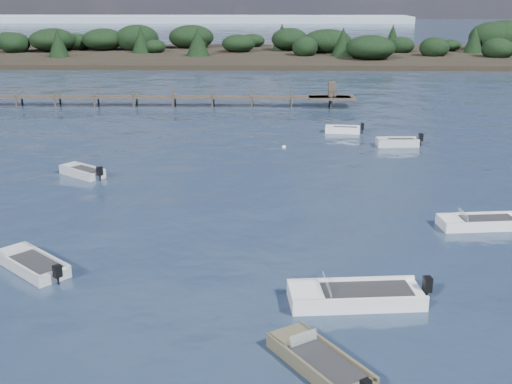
{
  "coord_description": "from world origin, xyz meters",
  "views": [
    {
      "loc": [
        -2.78,
        -21.48,
        12.28
      ],
      "look_at": [
        -3.52,
        14.0,
        1.0
      ],
      "focal_mm": 45.0,
      "sensor_mm": 36.0,
      "label": 1
    }
  ],
  "objects_px": {
    "dinghy_mid_grey": "(32,266)",
    "tender_far_grey_b": "(397,144)",
    "tender_far_white": "(343,131)",
    "dinghy_near_olive": "(319,364)",
    "tender_far_grey": "(82,173)",
    "dinghy_mid_white_a": "(355,298)",
    "dinghy_mid_white_b": "(480,224)",
    "jetty": "(96,97)"
  },
  "relations": [
    {
      "from": "tender_far_grey_b",
      "to": "dinghy_mid_white_b",
      "type": "height_order",
      "value": "tender_far_grey_b"
    },
    {
      "from": "tender_far_grey",
      "to": "dinghy_mid_white_b",
      "type": "height_order",
      "value": "tender_far_grey"
    },
    {
      "from": "tender_far_grey",
      "to": "tender_far_white",
      "type": "relative_size",
      "value": 1.01
    },
    {
      "from": "dinghy_near_olive",
      "to": "dinghy_mid_grey",
      "type": "distance_m",
      "value": 14.77
    },
    {
      "from": "tender_far_grey_b",
      "to": "jetty",
      "type": "bearing_deg",
      "value": 148.41
    },
    {
      "from": "dinghy_near_olive",
      "to": "tender_far_grey",
      "type": "relative_size",
      "value": 1.25
    },
    {
      "from": "dinghy_mid_white_b",
      "to": "dinghy_mid_white_a",
      "type": "xyz_separation_m",
      "value": [
        -7.83,
        -8.89,
        0.02
      ]
    },
    {
      "from": "dinghy_mid_white_b",
      "to": "dinghy_mid_white_a",
      "type": "height_order",
      "value": "dinghy_mid_white_a"
    },
    {
      "from": "dinghy_mid_white_b",
      "to": "tender_far_grey",
      "type": "bearing_deg",
      "value": 158.71
    },
    {
      "from": "dinghy_mid_white_b",
      "to": "dinghy_mid_grey",
      "type": "relative_size",
      "value": 1.16
    },
    {
      "from": "tender_far_grey_b",
      "to": "tender_far_white",
      "type": "bearing_deg",
      "value": 128.55
    },
    {
      "from": "tender_far_grey",
      "to": "dinghy_mid_grey",
      "type": "bearing_deg",
      "value": -82.64
    },
    {
      "from": "tender_far_white",
      "to": "dinghy_mid_white_a",
      "type": "height_order",
      "value": "dinghy_mid_white_a"
    },
    {
      "from": "dinghy_mid_white_b",
      "to": "dinghy_near_olive",
      "type": "bearing_deg",
      "value": -125.2
    },
    {
      "from": "dinghy_near_olive",
      "to": "tender_far_grey",
      "type": "xyz_separation_m",
      "value": [
        -14.56,
        23.12,
        0.03
      ]
    },
    {
      "from": "dinghy_near_olive",
      "to": "dinghy_mid_white_a",
      "type": "distance_m",
      "value": 5.12
    },
    {
      "from": "dinghy_near_olive",
      "to": "tender_far_grey_b",
      "type": "bearing_deg",
      "value": 74.88
    },
    {
      "from": "tender_far_grey",
      "to": "dinghy_mid_white_b",
      "type": "distance_m",
      "value": 25.99
    },
    {
      "from": "dinghy_mid_grey",
      "to": "tender_far_white",
      "type": "bearing_deg",
      "value": 59.54
    },
    {
      "from": "tender_far_white",
      "to": "dinghy_mid_white_a",
      "type": "relative_size",
      "value": 0.58
    },
    {
      "from": "dinghy_mid_grey",
      "to": "tender_far_white",
      "type": "xyz_separation_m",
      "value": [
        17.39,
        29.57,
        0.01
      ]
    },
    {
      "from": "tender_far_grey_b",
      "to": "dinghy_near_olive",
      "type": "bearing_deg",
      "value": -105.12
    },
    {
      "from": "tender_far_white",
      "to": "jetty",
      "type": "xyz_separation_m",
      "value": [
        -25.52,
        13.18,
        0.82
      ]
    },
    {
      "from": "dinghy_mid_white_b",
      "to": "dinghy_mid_grey",
      "type": "height_order",
      "value": "dinghy_mid_white_b"
    },
    {
      "from": "dinghy_mid_grey",
      "to": "tender_far_grey_b",
      "type": "bearing_deg",
      "value": 49.12
    },
    {
      "from": "dinghy_mid_white_a",
      "to": "dinghy_mid_white_b",
      "type": "bearing_deg",
      "value": 48.62
    },
    {
      "from": "dinghy_mid_white_a",
      "to": "dinghy_near_olive",
      "type": "bearing_deg",
      "value": -110.79
    },
    {
      "from": "tender_far_grey_b",
      "to": "jetty",
      "type": "height_order",
      "value": "jetty"
    },
    {
      "from": "dinghy_mid_white_a",
      "to": "tender_far_grey",
      "type": "bearing_deg",
      "value": 131.78
    },
    {
      "from": "tender_far_white",
      "to": "dinghy_near_olive",
      "type": "bearing_deg",
      "value": -97.35
    },
    {
      "from": "dinghy_mid_white_b",
      "to": "dinghy_mid_white_a",
      "type": "relative_size",
      "value": 0.81
    },
    {
      "from": "jetty",
      "to": "tender_far_grey",
      "type": "bearing_deg",
      "value": -77.36
    },
    {
      "from": "jetty",
      "to": "dinghy_mid_white_b",
      "type": "bearing_deg",
      "value": -50.49
    },
    {
      "from": "tender_far_grey_b",
      "to": "tender_far_white",
      "type": "distance_m",
      "value": 6.31
    },
    {
      "from": "dinghy_mid_white_b",
      "to": "dinghy_mid_white_a",
      "type": "distance_m",
      "value": 11.85
    },
    {
      "from": "tender_far_grey",
      "to": "dinghy_mid_white_a",
      "type": "distance_m",
      "value": 24.58
    },
    {
      "from": "dinghy_near_olive",
      "to": "dinghy_mid_white_b",
      "type": "height_order",
      "value": "dinghy_mid_white_b"
    },
    {
      "from": "tender_far_grey_b",
      "to": "dinghy_mid_white_b",
      "type": "xyz_separation_m",
      "value": [
        0.9,
        -18.7,
        -0.03
      ]
    },
    {
      "from": "dinghy_mid_grey",
      "to": "dinghy_near_olive",
      "type": "bearing_deg",
      "value": -31.64
    },
    {
      "from": "tender_far_grey",
      "to": "tender_far_white",
      "type": "distance_m",
      "value": 24.03
    },
    {
      "from": "tender_far_grey",
      "to": "dinghy_mid_white_b",
      "type": "xyz_separation_m",
      "value": [
        24.21,
        -9.44,
        -0.02
      ]
    },
    {
      "from": "tender_far_grey_b",
      "to": "dinghy_mid_grey",
      "type": "relative_size",
      "value": 0.91
    }
  ]
}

